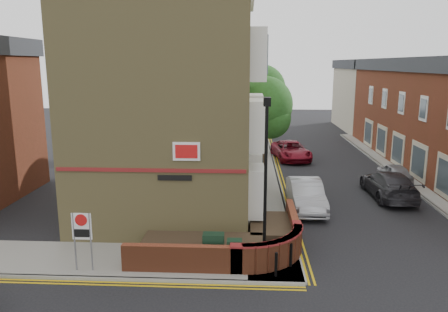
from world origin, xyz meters
TOP-DOWN VIEW (x-y plane):
  - ground at (0.00, 0.00)m, footprint 120.00×120.00m
  - pavement_corner at (-3.50, 1.50)m, footprint 13.00×3.00m
  - pavement_main at (2.00, 16.00)m, footprint 2.00×32.00m
  - pavement_far at (13.00, 13.00)m, footprint 4.00×40.00m
  - kerb_side at (-3.50, 0.00)m, footprint 13.00×0.15m
  - kerb_main_near at (3.00, 16.00)m, footprint 0.15×32.00m
  - kerb_main_far at (11.00, 13.00)m, footprint 0.15×40.00m
  - yellow_lines_side at (-3.50, -0.25)m, footprint 13.00×0.28m
  - yellow_lines_main at (3.25, 16.00)m, footprint 0.28×32.00m
  - corner_building at (-2.84, 8.00)m, footprint 8.95×10.40m
  - garden_wall at (0.00, 2.50)m, footprint 6.80×6.00m
  - lamppost at (1.60, 1.20)m, footprint 0.25×0.50m
  - utility_cabinet_large at (-0.30, 1.30)m, footprint 0.80×0.45m
  - utility_cabinet_small at (0.50, 1.00)m, footprint 0.55×0.40m
  - bollard_near at (2.00, 0.40)m, footprint 0.11×0.11m
  - bollard_far at (2.60, 1.20)m, footprint 0.11×0.11m
  - zone_sign at (-5.00, 0.50)m, footprint 0.72×0.07m
  - far_terrace at (14.50, 17.00)m, footprint 5.40×30.40m
  - far_terrace_cream at (14.50, 38.00)m, footprint 5.40×12.40m
  - tree_near at (2.00, 14.05)m, footprint 3.64×3.65m
  - tree_mid at (2.00, 22.05)m, footprint 4.03×4.03m
  - tree_far at (2.00, 30.05)m, footprint 3.81×3.81m
  - traffic_light_assembly at (2.40, 25.00)m, footprint 0.20×0.16m
  - silver_car_near at (4.05, 8.25)m, footprint 1.75×4.76m
  - red_car_main at (4.45, 20.56)m, footprint 3.23×5.58m
  - grey_car_far at (9.06, 10.55)m, footprint 2.28×5.35m
  - silver_car_far at (10.50, 14.00)m, footprint 1.51×3.67m

SIDE VIEW (x-z plane):
  - ground at x=0.00m, z-range 0.00..0.00m
  - garden_wall at x=0.00m, z-range -0.60..0.60m
  - yellow_lines_side at x=-3.50m, z-range 0.00..0.01m
  - yellow_lines_main at x=3.25m, z-range 0.00..0.01m
  - pavement_corner at x=-3.50m, z-range 0.00..0.12m
  - pavement_main at x=2.00m, z-range 0.00..0.12m
  - pavement_far at x=13.00m, z-range 0.00..0.12m
  - kerb_side at x=-3.50m, z-range 0.00..0.12m
  - kerb_main_near at x=3.00m, z-range 0.00..0.12m
  - kerb_main_far at x=11.00m, z-range 0.00..0.12m
  - bollard_near at x=2.00m, z-range 0.12..1.02m
  - bollard_far at x=2.60m, z-range 0.12..1.02m
  - silver_car_far at x=10.50m, z-range 0.00..1.24m
  - utility_cabinet_small at x=0.50m, z-range 0.12..1.22m
  - utility_cabinet_large at x=-0.30m, z-range 0.12..1.32m
  - red_car_main at x=4.45m, z-range 0.00..1.46m
  - grey_car_far at x=9.06m, z-range 0.00..1.54m
  - silver_car_near at x=4.05m, z-range 0.00..1.56m
  - zone_sign at x=-5.00m, z-range 0.54..2.74m
  - traffic_light_assembly at x=2.40m, z-range 0.68..4.88m
  - lamppost at x=1.60m, z-range 0.19..6.49m
  - far_terrace at x=14.50m, z-range 0.04..8.04m
  - far_terrace_cream at x=14.50m, z-range 0.05..8.05m
  - tree_near at x=2.00m, z-range 1.35..8.05m
  - tree_far at x=2.00m, z-range 1.41..8.42m
  - tree_mid at x=2.00m, z-range 1.49..8.91m
  - corner_building at x=-2.84m, z-range -0.57..13.03m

